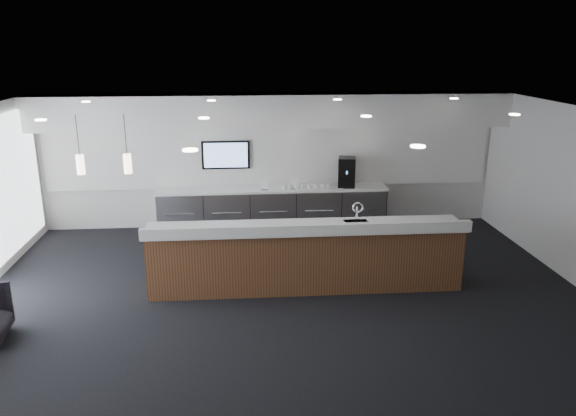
{
  "coord_description": "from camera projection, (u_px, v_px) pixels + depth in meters",
  "views": [
    {
      "loc": [
        -0.69,
        -8.26,
        4.05
      ],
      "look_at": [
        0.14,
        1.3,
        1.18
      ],
      "focal_mm": 35.0,
      "sensor_mm": 36.0,
      "label": 1
    }
  ],
  "objects": [
    {
      "name": "ceiling_can_lights",
      "position": [
        286.0,
        117.0,
        8.25
      ],
      "size": [
        7.0,
        5.0,
        0.02
      ],
      "primitive_type": null,
      "color": "white",
      "rests_on": "ceiling"
    },
    {
      "name": "cup_4",
      "position": [
        303.0,
        186.0,
        12.23
      ],
      "size": [
        0.15,
        0.15,
        0.1
      ],
      "primitive_type": "imported",
      "rotation": [
        0.0,
        0.0,
        2.58
      ],
      "color": "white",
      "rests_on": "back_credenza"
    },
    {
      "name": "cup_3",
      "position": [
        309.0,
        186.0,
        12.24
      ],
      "size": [
        0.14,
        0.14,
        0.1
      ],
      "primitive_type": "imported",
      "rotation": [
        0.0,
        0.0,
        1.94
      ],
      "color": "white",
      "rests_on": "back_credenza"
    },
    {
      "name": "back_wall",
      "position": [
        271.0,
        160.0,
        12.49
      ],
      "size": [
        10.0,
        0.02,
        3.0
      ],
      "primitive_type": "cube",
      "color": "silver",
      "rests_on": "ground"
    },
    {
      "name": "cup_5",
      "position": [
        296.0,
        187.0,
        12.22
      ],
      "size": [
        0.12,
        0.12,
        0.1
      ],
      "primitive_type": "imported",
      "rotation": [
        0.0,
        0.0,
        3.23
      ],
      "color": "white",
      "rests_on": "back_credenza"
    },
    {
      "name": "cup_0",
      "position": [
        328.0,
        186.0,
        12.28
      ],
      "size": [
        0.11,
        0.11,
        0.1
      ],
      "primitive_type": "imported",
      "color": "white",
      "rests_on": "back_credenza"
    },
    {
      "name": "info_sign_left",
      "position": [
        265.0,
        185.0,
        12.13
      ],
      "size": [
        0.17,
        0.04,
        0.23
      ],
      "primitive_type": "cube",
      "rotation": [
        0.0,
        0.0,
        -0.1
      ],
      "color": "white",
      "rests_on": "back_credenza"
    },
    {
      "name": "back_credenza",
      "position": [
        272.0,
        208.0,
        12.44
      ],
      "size": [
        5.06,
        0.66,
        0.95
      ],
      "color": "gray",
      "rests_on": "ground"
    },
    {
      "name": "wall_tv",
      "position": [
        226.0,
        155.0,
        12.28
      ],
      "size": [
        1.05,
        0.08,
        0.62
      ],
      "color": "black",
      "rests_on": "back_wall"
    },
    {
      "name": "pendant_right",
      "position": [
        89.0,
        158.0,
        8.97
      ],
      "size": [
        0.12,
        0.12,
        0.3
      ],
      "primitive_type": "cylinder",
      "color": "#FFECC6",
      "rests_on": "ceiling"
    },
    {
      "name": "soffit_bulkhead",
      "position": [
        272.0,
        110.0,
        11.73
      ],
      "size": [
        10.0,
        0.9,
        0.7
      ],
      "primitive_type": "cube",
      "color": "white",
      "rests_on": "back_wall"
    },
    {
      "name": "service_counter",
      "position": [
        306.0,
        256.0,
        9.43
      ],
      "size": [
        5.29,
        0.9,
        1.49
      ],
      "rotation": [
        0.0,
        0.0,
        -0.01
      ],
      "color": "#542C1C",
      "rests_on": "ground"
    },
    {
      "name": "cup_1",
      "position": [
        322.0,
        186.0,
        12.27
      ],
      "size": [
        0.15,
        0.15,
        0.1
      ],
      "primitive_type": "imported",
      "rotation": [
        0.0,
        0.0,
        0.65
      ],
      "color": "white",
      "rests_on": "back_credenza"
    },
    {
      "name": "info_sign_right",
      "position": [
        294.0,
        183.0,
        12.2
      ],
      "size": [
        0.19,
        0.05,
        0.25
      ],
      "primitive_type": "cube",
      "rotation": [
        0.0,
        0.0,
        -0.15
      ],
      "color": "white",
      "rests_on": "back_credenza"
    },
    {
      "name": "coffee_machine",
      "position": [
        347.0,
        172.0,
        12.36
      ],
      "size": [
        0.45,
        0.53,
        0.65
      ],
      "rotation": [
        0.0,
        0.0,
        -0.2
      ],
      "color": "black",
      "rests_on": "back_credenza"
    },
    {
      "name": "cup_2",
      "position": [
        315.0,
        186.0,
        12.26
      ],
      "size": [
        0.13,
        0.13,
        0.1
      ],
      "primitive_type": "imported",
      "rotation": [
        0.0,
        0.0,
        1.29
      ],
      "color": "white",
      "rests_on": "back_credenza"
    },
    {
      "name": "cup_7",
      "position": [
        284.0,
        187.0,
        12.2
      ],
      "size": [
        0.12,
        0.12,
        0.1
      ],
      "primitive_type": "imported",
      "rotation": [
        0.0,
        0.0,
        4.52
      ],
      "color": "white",
      "rests_on": "back_credenza"
    },
    {
      "name": "alcove_panel",
      "position": [
        271.0,
        156.0,
        12.44
      ],
      "size": [
        9.8,
        0.06,
        1.4
      ],
      "primitive_type": "cube",
      "color": "white",
      "rests_on": "back_wall"
    },
    {
      "name": "pendant_left",
      "position": [
        134.0,
        157.0,
        9.02
      ],
      "size": [
        0.12,
        0.12,
        0.3
      ],
      "primitive_type": "cylinder",
      "color": "#FFECC6",
      "rests_on": "ceiling"
    },
    {
      "name": "ground",
      "position": [
        286.0,
        301.0,
        9.1
      ],
      "size": [
        10.0,
        10.0,
        0.0
      ],
      "primitive_type": "plane",
      "color": "black",
      "rests_on": "ground"
    },
    {
      "name": "cup_6",
      "position": [
        290.0,
        187.0,
        12.21
      ],
      "size": [
        0.15,
        0.15,
        0.1
      ],
      "primitive_type": "imported",
      "rotation": [
        0.0,
        0.0,
        3.87
      ],
      "color": "white",
      "rests_on": "back_credenza"
    },
    {
      "name": "ceiling",
      "position": [
        286.0,
        115.0,
        8.25
      ],
      "size": [
        10.0,
        8.0,
        0.02
      ],
      "primitive_type": "cube",
      "color": "black",
      "rests_on": "back_wall"
    }
  ]
}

